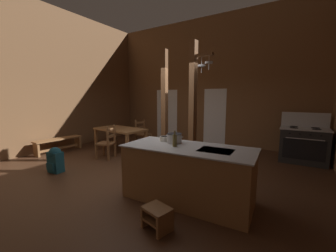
{
  "coord_description": "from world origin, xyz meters",
  "views": [
    {
      "loc": [
        2.97,
        -3.61,
        1.74
      ],
      "look_at": [
        0.29,
        0.68,
        1.04
      ],
      "focal_mm": 22.09,
      "sensor_mm": 36.0,
      "label": 1
    }
  ],
  "objects_px": {
    "step_stool": "(157,216)",
    "stockpot_on_counter": "(174,138)",
    "kitchen_island": "(187,173)",
    "ladderback_chair_near_window": "(107,143)",
    "stove_range": "(303,144)",
    "ladderback_chair_by_post": "(142,133)",
    "backpack": "(55,159)",
    "mixing_bowl_on_counter": "(166,139)",
    "bottle_tall_on_counter": "(175,140)",
    "dining_table": "(120,131)",
    "bench_along_left_wall": "(59,142)"
  },
  "relations": [
    {
      "from": "stockpot_on_counter",
      "to": "kitchen_island",
      "type": "bearing_deg",
      "value": -21.68
    },
    {
      "from": "kitchen_island",
      "to": "step_stool",
      "type": "height_order",
      "value": "kitchen_island"
    },
    {
      "from": "ladderback_chair_by_post",
      "to": "stockpot_on_counter",
      "type": "xyz_separation_m",
      "value": [
        2.82,
        -2.57,
        0.56
      ]
    },
    {
      "from": "step_stool",
      "to": "backpack",
      "type": "distance_m",
      "value": 3.26
    },
    {
      "from": "mixing_bowl_on_counter",
      "to": "bottle_tall_on_counter",
      "type": "relative_size",
      "value": 0.87
    },
    {
      "from": "ladderback_chair_by_post",
      "to": "stockpot_on_counter",
      "type": "distance_m",
      "value": 3.86
    },
    {
      "from": "kitchen_island",
      "to": "mixing_bowl_on_counter",
      "type": "xyz_separation_m",
      "value": [
        -0.57,
        0.21,
        0.5
      ]
    },
    {
      "from": "step_stool",
      "to": "ladderback_chair_by_post",
      "type": "relative_size",
      "value": 0.44
    },
    {
      "from": "backpack",
      "to": "bench_along_left_wall",
      "type": "bearing_deg",
      "value": 147.69
    },
    {
      "from": "step_stool",
      "to": "ladderback_chair_by_post",
      "type": "xyz_separation_m",
      "value": [
        -3.18,
        3.63,
        0.27
      ]
    },
    {
      "from": "ladderback_chair_by_post",
      "to": "backpack",
      "type": "relative_size",
      "value": 1.59
    },
    {
      "from": "dining_table",
      "to": "mixing_bowl_on_counter",
      "type": "bearing_deg",
      "value": -29.74
    },
    {
      "from": "step_stool",
      "to": "backpack",
      "type": "height_order",
      "value": "backpack"
    },
    {
      "from": "dining_table",
      "to": "stockpot_on_counter",
      "type": "xyz_separation_m",
      "value": [
        3.02,
        -1.67,
        0.36
      ]
    },
    {
      "from": "step_stool",
      "to": "stockpot_on_counter",
      "type": "xyz_separation_m",
      "value": [
        -0.36,
        1.06,
        0.84
      ]
    },
    {
      "from": "dining_table",
      "to": "bench_along_left_wall",
      "type": "height_order",
      "value": "dining_table"
    },
    {
      "from": "backpack",
      "to": "bottle_tall_on_counter",
      "type": "xyz_separation_m",
      "value": [
        3.01,
        0.35,
        0.72
      ]
    },
    {
      "from": "kitchen_island",
      "to": "ladderback_chair_near_window",
      "type": "distance_m",
      "value": 3.2
    },
    {
      "from": "mixing_bowl_on_counter",
      "to": "backpack",
      "type": "bearing_deg",
      "value": -165.72
    },
    {
      "from": "kitchen_island",
      "to": "ladderback_chair_by_post",
      "type": "relative_size",
      "value": 2.32
    },
    {
      "from": "dining_table",
      "to": "ladderback_chair_near_window",
      "type": "xyz_separation_m",
      "value": [
        0.31,
        -0.83,
        -0.2
      ]
    },
    {
      "from": "kitchen_island",
      "to": "bottle_tall_on_counter",
      "type": "relative_size",
      "value": 8.38
    },
    {
      "from": "kitchen_island",
      "to": "dining_table",
      "type": "height_order",
      "value": "kitchen_island"
    },
    {
      "from": "mixing_bowl_on_counter",
      "to": "stove_range",
      "type": "bearing_deg",
      "value": 55.53
    },
    {
      "from": "kitchen_island",
      "to": "ladderback_chair_by_post",
      "type": "height_order",
      "value": "ladderback_chair_by_post"
    },
    {
      "from": "stockpot_on_counter",
      "to": "bottle_tall_on_counter",
      "type": "relative_size",
      "value": 1.3
    },
    {
      "from": "step_stool",
      "to": "stockpot_on_counter",
      "type": "height_order",
      "value": "stockpot_on_counter"
    },
    {
      "from": "ladderback_chair_near_window",
      "to": "mixing_bowl_on_counter",
      "type": "xyz_separation_m",
      "value": [
        2.47,
        -0.76,
        0.52
      ]
    },
    {
      "from": "bottle_tall_on_counter",
      "to": "stockpot_on_counter",
      "type": "bearing_deg",
      "value": 121.33
    },
    {
      "from": "kitchen_island",
      "to": "stove_range",
      "type": "relative_size",
      "value": 1.67
    },
    {
      "from": "dining_table",
      "to": "mixing_bowl_on_counter",
      "type": "height_order",
      "value": "mixing_bowl_on_counter"
    },
    {
      "from": "bench_along_left_wall",
      "to": "bottle_tall_on_counter",
      "type": "height_order",
      "value": "bottle_tall_on_counter"
    },
    {
      "from": "step_stool",
      "to": "stockpot_on_counter",
      "type": "bearing_deg",
      "value": 108.62
    },
    {
      "from": "dining_table",
      "to": "bench_along_left_wall",
      "type": "bearing_deg",
      "value": -143.08
    },
    {
      "from": "dining_table",
      "to": "bottle_tall_on_counter",
      "type": "bearing_deg",
      "value": -31.07
    },
    {
      "from": "step_stool",
      "to": "ladderback_chair_by_post",
      "type": "bearing_deg",
      "value": 131.2
    },
    {
      "from": "ladderback_chair_near_window",
      "to": "bottle_tall_on_counter",
      "type": "height_order",
      "value": "bottle_tall_on_counter"
    },
    {
      "from": "bench_along_left_wall",
      "to": "dining_table",
      "type": "bearing_deg",
      "value": 36.92
    },
    {
      "from": "stockpot_on_counter",
      "to": "bottle_tall_on_counter",
      "type": "xyz_separation_m",
      "value": [
        0.14,
        -0.24,
        0.02
      ]
    },
    {
      "from": "stockpot_on_counter",
      "to": "stove_range",
      "type": "bearing_deg",
      "value": 59.04
    },
    {
      "from": "stove_range",
      "to": "mixing_bowl_on_counter",
      "type": "height_order",
      "value": "stove_range"
    },
    {
      "from": "dining_table",
      "to": "backpack",
      "type": "bearing_deg",
      "value": -86.08
    },
    {
      "from": "ladderback_chair_by_post",
      "to": "bottle_tall_on_counter",
      "type": "distance_m",
      "value": 4.12
    },
    {
      "from": "step_stool",
      "to": "backpack",
      "type": "relative_size",
      "value": 0.7
    },
    {
      "from": "mixing_bowl_on_counter",
      "to": "ladderback_chair_by_post",
      "type": "bearing_deg",
      "value": 136.07
    },
    {
      "from": "ladderback_chair_by_post",
      "to": "mixing_bowl_on_counter",
      "type": "xyz_separation_m",
      "value": [
        2.58,
        -2.49,
        0.52
      ]
    },
    {
      "from": "step_stool",
      "to": "dining_table",
      "type": "height_order",
      "value": "dining_table"
    },
    {
      "from": "bench_along_left_wall",
      "to": "stove_range",
      "type": "bearing_deg",
      "value": 23.68
    },
    {
      "from": "kitchen_island",
      "to": "dining_table",
      "type": "distance_m",
      "value": 3.81
    },
    {
      "from": "bottle_tall_on_counter",
      "to": "step_stool",
      "type": "bearing_deg",
      "value": -75.45
    }
  ]
}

